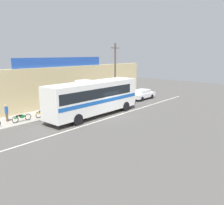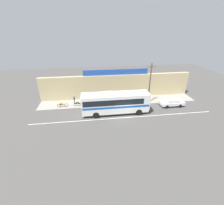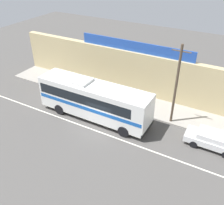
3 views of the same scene
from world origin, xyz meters
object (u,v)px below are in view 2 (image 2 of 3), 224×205
motorcycle_purple (91,103)px  motorcycle_red (79,104)px  utility_pole (150,83)px  pedestrian_far_left (74,99)px  intercity_bus (115,102)px  parked_car (172,102)px  motorcycle_blue (62,105)px

motorcycle_purple → motorcycle_red: bearing=177.3°
utility_pole → pedestrian_far_left: size_ratio=4.66×
intercity_bus → parked_car: bearing=6.3°
intercity_bus → parked_car: 10.94m
intercity_bus → motorcycle_blue: size_ratio=5.97×
utility_pole → motorcycle_red: bearing=178.2°
pedestrian_far_left → utility_pole: bearing=-6.1°
parked_car → motorcycle_red: (-17.03, 2.05, -0.17)m
intercity_bus → motorcycle_red: intercity_bus is taller
motorcycle_blue → pedestrian_far_left: bearing=28.9°
parked_car → motorcycle_red: parked_car is taller
intercity_bus → motorcycle_red: 7.19m
utility_pole → motorcycle_purple: 11.28m
motorcycle_red → pedestrian_far_left: size_ratio=1.17×
parked_car → motorcycle_red: size_ratio=2.31×
parked_car → motorcycle_red: bearing=173.1°
parked_car → motorcycle_blue: bearing=174.3°
motorcycle_blue → pedestrian_far_left: 2.40m
pedestrian_far_left → motorcycle_red: bearing=-52.1°
intercity_bus → utility_pole: (6.82, 2.84, 1.97)m
parked_car → motorcycle_purple: size_ratio=2.28×
intercity_bus → utility_pole: size_ratio=1.48×
parked_car → motorcycle_blue: (-19.92, 2.00, -0.17)m
motorcycle_red → motorcycle_purple: size_ratio=0.99×
utility_pole → intercity_bus: bearing=-157.4°
motorcycle_red → pedestrian_far_left: 1.46m
utility_pole → motorcycle_blue: bearing=178.7°
intercity_bus → utility_pole: bearing=22.6°
intercity_bus → pedestrian_far_left: (-7.07, 4.33, -0.99)m
intercity_bus → motorcycle_blue: 9.79m
intercity_bus → parked_car: size_ratio=2.56×
motorcycle_blue → motorcycle_red: 2.89m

